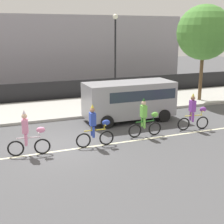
# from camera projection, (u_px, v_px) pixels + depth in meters

# --- Properties ---
(ground_plane) EXTENTS (80.00, 80.00, 0.00)m
(ground_plane) POSITION_uv_depth(u_px,v_px,m) (60.00, 147.00, 13.69)
(ground_plane) COLOR #4C4C4F
(road_centre_line) EXTENTS (36.00, 0.14, 0.01)m
(road_centre_line) POSITION_uv_depth(u_px,v_px,m) (63.00, 150.00, 13.24)
(road_centre_line) COLOR beige
(road_centre_line) RESTS_ON ground
(sidewalk_curb) EXTENTS (60.00, 5.00, 0.15)m
(sidewalk_curb) POSITION_uv_depth(u_px,v_px,m) (38.00, 111.00, 19.52)
(sidewalk_curb) COLOR #ADAAA3
(sidewalk_curb) RESTS_ON ground
(fence_line) EXTENTS (40.00, 0.08, 1.40)m
(fence_line) POSITION_uv_depth(u_px,v_px,m) (31.00, 93.00, 21.97)
(fence_line) COLOR black
(fence_line) RESTS_ON ground
(building_backdrop) EXTENTS (28.00, 8.00, 6.25)m
(building_backdrop) POSITION_uv_depth(u_px,v_px,m) (28.00, 50.00, 29.46)
(building_backdrop) COLOR #99939E
(building_backdrop) RESTS_ON ground
(parade_cyclist_pink) EXTENTS (1.71, 0.52, 1.92)m
(parade_cyclist_pink) POSITION_uv_depth(u_px,v_px,m) (29.00, 136.00, 12.55)
(parade_cyclist_pink) COLOR black
(parade_cyclist_pink) RESTS_ON ground
(parade_cyclist_cobalt) EXTENTS (1.72, 0.50, 1.92)m
(parade_cyclist_cobalt) POSITION_uv_depth(u_px,v_px,m) (95.00, 128.00, 13.51)
(parade_cyclist_cobalt) COLOR black
(parade_cyclist_cobalt) RESTS_ON ground
(parade_cyclist_lime) EXTENTS (1.72, 0.50, 1.92)m
(parade_cyclist_lime) POSITION_uv_depth(u_px,v_px,m) (145.00, 120.00, 14.81)
(parade_cyclist_lime) COLOR black
(parade_cyclist_lime) RESTS_ON ground
(parade_cyclist_purple) EXTENTS (1.71, 0.52, 1.92)m
(parade_cyclist_purple) POSITION_uv_depth(u_px,v_px,m) (194.00, 114.00, 15.83)
(parade_cyclist_purple) COLOR black
(parade_cyclist_purple) RESTS_ON ground
(parked_van_grey) EXTENTS (5.00, 2.22, 2.18)m
(parked_van_grey) POSITION_uv_depth(u_px,v_px,m) (130.00, 98.00, 17.43)
(parked_van_grey) COLOR #99999E
(parked_van_grey) RESTS_ON ground
(street_lamp_post) EXTENTS (0.36, 0.36, 5.86)m
(street_lamp_post) POSITION_uv_depth(u_px,v_px,m) (115.00, 45.00, 21.19)
(street_lamp_post) COLOR black
(street_lamp_post) RESTS_ON sidewalk_curb
(street_tree_near_lamp) EXTENTS (3.70, 3.70, 6.51)m
(street_tree_near_lamp) POSITION_uv_depth(u_px,v_px,m) (204.00, 33.00, 21.09)
(street_tree_near_lamp) COLOR brown
(street_tree_near_lamp) RESTS_ON sidewalk_curb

